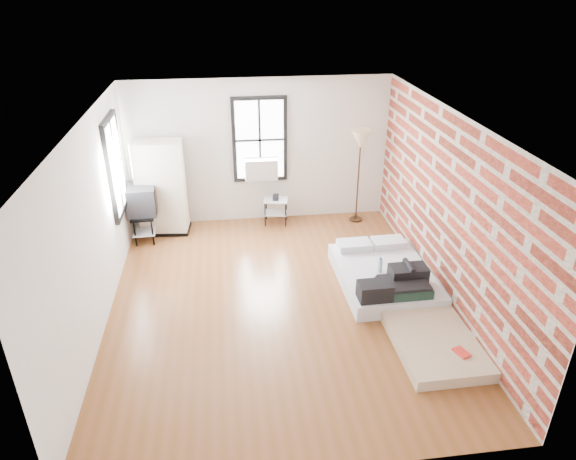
{
  "coord_description": "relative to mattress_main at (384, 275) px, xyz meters",
  "views": [
    {
      "loc": [
        -0.68,
        -6.44,
        4.52
      ],
      "look_at": [
        0.19,
        0.3,
        1.06
      ],
      "focal_mm": 32.0,
      "sensor_mm": 36.0,
      "label": 1
    }
  ],
  "objects": [
    {
      "name": "ground",
      "position": [
        -1.75,
        -0.28,
        -0.17
      ],
      "size": [
        6.0,
        6.0,
        0.0
      ],
      "primitive_type": "plane",
      "color": "brown",
      "rests_on": "ground"
    },
    {
      "name": "room_shell",
      "position": [
        -1.51,
        0.08,
        1.57
      ],
      "size": [
        5.02,
        6.02,
        2.8
      ],
      "color": "silver",
      "rests_on": "ground"
    },
    {
      "name": "mattress_main",
      "position": [
        0.0,
        0.0,
        0.0
      ],
      "size": [
        1.45,
        1.94,
        0.62
      ],
      "rotation": [
        0.0,
        0.0,
        0.02
      ],
      "color": "white",
      "rests_on": "ground"
    },
    {
      "name": "mattress_bare",
      "position": [
        0.18,
        -1.18,
        -0.04
      ],
      "size": [
        1.08,
        2.02,
        0.43
      ],
      "rotation": [
        0.0,
        0.0,
        0.01
      ],
      "color": "#C9B691",
      "rests_on": "ground"
    },
    {
      "name": "wardrobe",
      "position": [
        -3.63,
        2.37,
        0.72
      ],
      "size": [
        0.95,
        0.6,
        1.79
      ],
      "rotation": [
        0.0,
        0.0,
        -0.09
      ],
      "color": "black",
      "rests_on": "ground"
    },
    {
      "name": "side_table",
      "position": [
        -1.48,
        2.44,
        0.23
      ],
      "size": [
        0.51,
        0.44,
        0.6
      ],
      "rotation": [
        0.0,
        0.0,
        -0.17
      ],
      "color": "black",
      "rests_on": "ground"
    },
    {
      "name": "floor_lamp",
      "position": [
        0.13,
        2.37,
        1.43
      ],
      "size": [
        0.4,
        0.4,
        1.86
      ],
      "color": "#321E10",
      "rests_on": "ground"
    },
    {
      "name": "tv_stand",
      "position": [
        -3.96,
        2.12,
        0.59
      ],
      "size": [
        0.54,
        0.75,
        1.05
      ],
      "rotation": [
        0.0,
        0.0,
        0.02
      ],
      "color": "black",
      "rests_on": "ground"
    }
  ]
}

